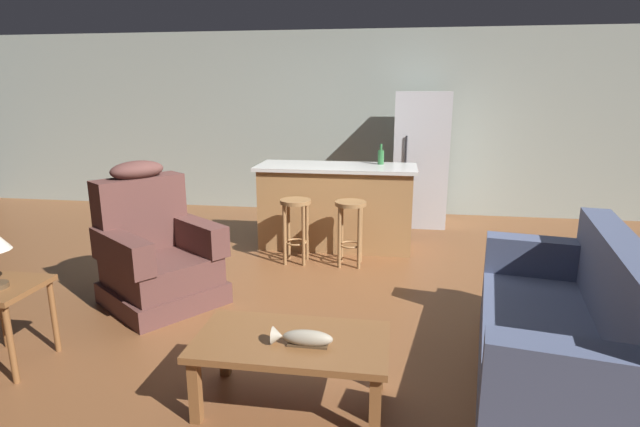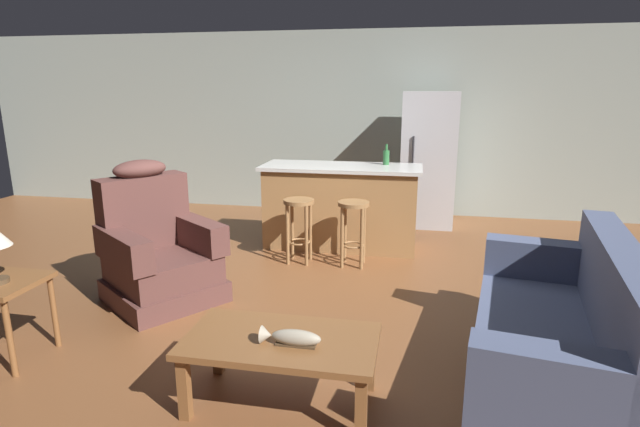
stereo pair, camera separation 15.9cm
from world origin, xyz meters
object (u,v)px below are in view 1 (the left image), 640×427
Objects in this scene: fish_figurine at (302,338)px; kitchen_island at (336,206)px; bar_stool_right at (350,221)px; refrigerator at (420,159)px; couch at (566,336)px; coffee_table at (292,347)px; bar_stool_left at (296,219)px; recliner_near_lamp at (156,254)px; bottle_tall_green at (381,157)px; end_table at (2,300)px.

fish_figurine is 3.12m from kitchen_island.
refrigerator is at bearing 67.65° from bar_stool_right.
couch is at bearing -52.99° from bar_stool_right.
kitchen_island reaches higher than couch.
bar_stool_right is (0.22, -0.63, -0.01)m from kitchen_island.
bar_stool_left is at bearing 100.96° from coffee_table.
bar_stool_left is 1.00× the size of bar_stool_right.
bar_stool_left is (-0.35, -0.63, -0.01)m from kitchen_island.
refrigerator is (0.78, 4.31, 0.42)m from fish_figurine.
coffee_table is at bearing -4.82° from recliner_near_lamp.
fish_figurine is (0.07, -0.07, 0.10)m from coffee_table.
fish_figurine is 1.45× the size of bottle_tall_green.
coffee_table is at bearing -4.18° from end_table.
bar_stool_left is at bearing -136.46° from bottle_tall_green.
refrigerator is at bearing -69.39° from couch.
couch reaches higher than coffee_table.
bar_stool_left is (-2.07, 1.99, 0.13)m from couch.
end_table is at bearing -127.12° from bottle_tall_green.
end_table is (-2.03, 0.21, -0.00)m from fish_figurine.
bottle_tall_green reaches higher than bar_stool_left.
refrigerator reaches higher than fish_figurine.
bar_stool_right is (0.57, 0.00, 0.00)m from bar_stool_left.
coffee_table is 1.62× the size of bar_stool_left.
bottle_tall_green is (0.37, 3.21, 0.67)m from coffee_table.
kitchen_island is 1.60m from refrigerator.
coffee_table is 1.93m from recliner_near_lamp.
fish_figurine is at bearing -90.72° from bar_stool_right.
coffee_table is at bearing -87.73° from kitchen_island.
kitchen_island is at bearing 92.27° from coffee_table.
coffee_table is 0.61× the size of kitchen_island.
end_table is 0.32× the size of refrigerator.
couch is 2.50m from bar_stool_right.
refrigerator is (2.81, 4.11, 0.42)m from end_table.
bottle_tall_green reaches higher than kitchen_island.
refrigerator is (0.86, 4.25, 0.52)m from coffee_table.
end_table is 0.82× the size of bar_stool_right.
kitchen_island is at bearing -129.14° from refrigerator.
kitchen_island reaches higher than bar_stool_right.
couch is at bearing -66.09° from bottle_tall_green.
refrigerator reaches higher than end_table.
bar_stool_right is at bearing -70.40° from kitchen_island.
bar_stool_left is at bearing 56.83° from end_table.
bar_stool_right is 1.01m from bottle_tall_green.
refrigerator reaches higher than bar_stool_right.
coffee_table is at bearing -92.45° from bar_stool_right.
coffee_table is 3.24× the size of fish_figurine.
end_table is at bearing -124.41° from refrigerator.
recliner_near_lamp is 1.76× the size of bar_stool_left.
fish_figurine is 2.48m from bar_stool_right.
bar_stool_left is (-0.54, 2.48, 0.01)m from fish_figurine.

